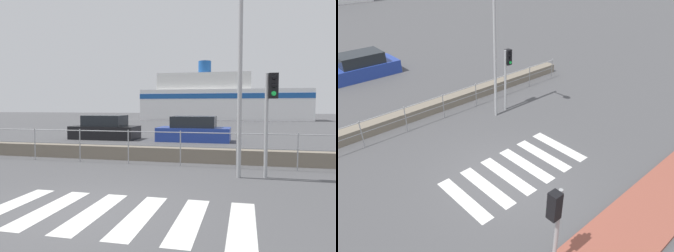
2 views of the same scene
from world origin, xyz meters
TOP-DOWN VIEW (x-y plane):
  - ground_plane at (0.00, 0.00)m, footprint 160.00×160.00m
  - crosswalk at (0.69, 0.00)m, footprint 4.95×2.40m
  - seawall at (0.00, 5.83)m, footprint 18.07×0.55m
  - harbor_fence at (0.00, 4.96)m, footprint 16.30×0.04m
  - traffic_light_far at (3.62, 3.75)m, footprint 0.34×0.32m
  - streetlamp at (2.80, 3.43)m, footprint 0.32×1.14m
  - ferry_boat at (-0.56, 41.27)m, footprint 22.84×6.19m
  - parked_car_black at (-5.17, 12.57)m, footprint 3.91×1.87m
  - parked_car_blue at (0.17, 12.57)m, footprint 4.02×1.86m

SIDE VIEW (x-z plane):
  - ground_plane at x=0.00m, z-range 0.00..0.00m
  - crosswalk at x=0.69m, z-range 0.00..0.01m
  - seawall at x=0.00m, z-range 0.00..0.49m
  - parked_car_blue at x=0.17m, z-range -0.10..1.29m
  - parked_car_black at x=-5.17m, z-range -0.10..1.30m
  - harbor_fence at x=0.00m, z-range 0.18..1.34m
  - traffic_light_far at x=3.62m, z-range 0.67..3.52m
  - ferry_boat at x=-0.56m, z-range -1.37..6.91m
  - streetlamp at x=2.80m, z-range 0.75..7.40m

